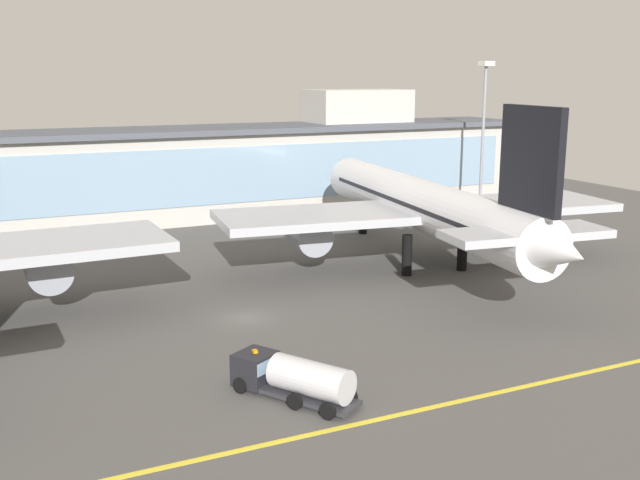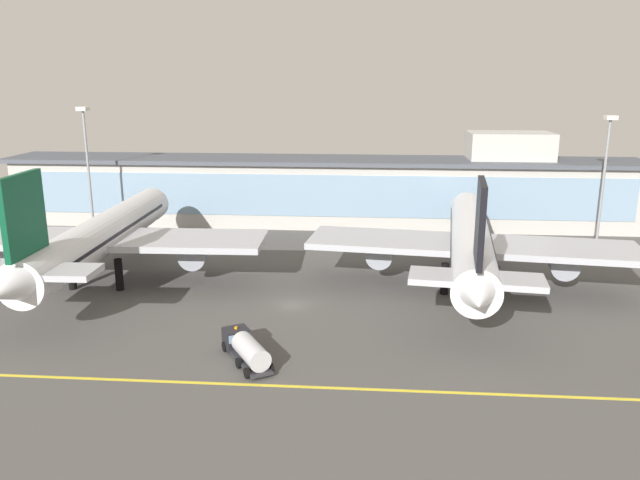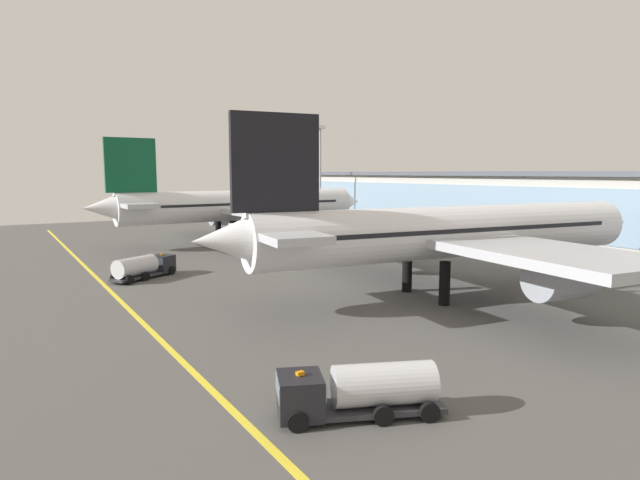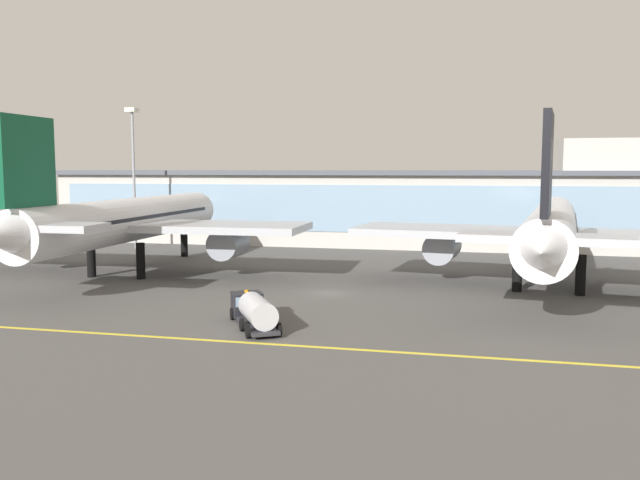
{
  "view_description": "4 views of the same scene",
  "coord_description": "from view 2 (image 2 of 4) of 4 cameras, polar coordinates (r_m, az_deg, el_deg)",
  "views": [
    {
      "loc": [
        -20.4,
        -58.48,
        20.9
      ],
      "look_at": [
        8.91,
        3.6,
        5.45
      ],
      "focal_mm": 41.26,
      "sensor_mm": 36.0,
      "label": 1
    },
    {
      "loc": [
        9.72,
        -76.09,
        28.88
      ],
      "look_at": [
        3.0,
        7.98,
        6.84
      ],
      "focal_mm": 34.9,
      "sensor_mm": 36.0,
      "label": 2
    },
    {
      "loc": [
        64.51,
        -32.66,
        13.16
      ],
      "look_at": [
        2.25,
        5.9,
        3.86
      ],
      "focal_mm": 29.81,
      "sensor_mm": 36.0,
      "label": 3
    },
    {
      "loc": [
        15.95,
        -70.88,
        13.67
      ],
      "look_at": [
        -1.79,
        3.66,
        5.51
      ],
      "focal_mm": 37.53,
      "sensor_mm": 36.0,
      "label": 4
    }
  ],
  "objects": [
    {
      "name": "baggage_tug_near",
      "position": [
        66.55,
        -6.83,
        -9.75
      ],
      "size": [
        6.76,
        9.0,
        2.9
      ],
      "rotation": [
        0.0,
        0.0,
        2.11
      ],
      "color": "black",
      "rests_on": "ground"
    },
    {
      "name": "apron_light_mast_centre",
      "position": [
        115.6,
        24.71,
        6.44
      ],
      "size": [
        1.8,
        1.8,
        22.9
      ],
      "color": "gray",
      "rests_on": "ground"
    },
    {
      "name": "apron_light_mast_west",
      "position": [
        121.2,
        -20.6,
        7.44
      ],
      "size": [
        1.8,
        1.8,
        23.92
      ],
      "color": "gray",
      "rests_on": "ground"
    },
    {
      "name": "airliner_near_left",
      "position": [
        94.31,
        -19.4,
        0.32
      ],
      "size": [
        46.92,
        55.63,
        18.92
      ],
      "rotation": [
        0.0,
        0.0,
        1.6
      ],
      "color": "black",
      "rests_on": "ground"
    },
    {
      "name": "terminal_building",
      "position": [
        125.48,
        0.83,
        4.68
      ],
      "size": [
        126.61,
        14.0,
        18.6
      ],
      "color": "beige",
      "rests_on": "ground"
    },
    {
      "name": "ground_plane",
      "position": [
        81.97,
        -2.55,
        -6.0
      ],
      "size": [
        180.0,
        180.0,
        0.0
      ],
      "primitive_type": "plane",
      "color": "#514F4C"
    },
    {
      "name": "airliner_near_right",
      "position": [
        89.0,
        13.65,
        -0.19
      ],
      "size": [
        46.29,
        55.3,
        18.46
      ],
      "rotation": [
        0.0,
        0.0,
        1.45
      ],
      "color": "black",
      "rests_on": "ground"
    },
    {
      "name": "taxiway_centreline_stripe",
      "position": [
        62.08,
        -5.11,
        -13.13
      ],
      "size": [
        144.0,
        0.5,
        0.01
      ],
      "primitive_type": "cube",
      "color": "yellow",
      "rests_on": "ground"
    }
  ]
}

